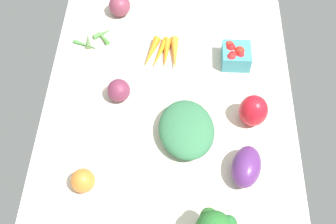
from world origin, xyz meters
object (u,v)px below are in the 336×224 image
Objects in this scene: bell_pepper_red at (253,111)px; eggplant at (246,167)px; leafy_greens_clump at (186,129)px; heirloom_tomato_orange at (83,181)px; red_onion_near_basket at (120,6)px; red_onion_center at (119,90)px; carrot_bunch at (164,53)px; berry_basket at (235,55)px; okra_pile at (95,39)px.

eggplant is at bearing -9.51° from bell_pepper_red.
leafy_greens_clump is at bearing -112.10° from eggplant.
heirloom_tomato_orange is 43.68cm from eggplant.
eggplant is at bearing 33.53° from red_onion_near_basket.
red_onion_center reaches higher than carrot_bunch.
berry_basket reaches higher than okra_pile.
berry_basket is at bearing 85.67° from carrot_bunch.
eggplant reaches higher than carrot_bunch.
bell_pepper_red is at bearing 107.39° from leafy_greens_clump.
red_onion_near_basket reaches higher than carrot_bunch.
leafy_greens_clump is at bearing -72.61° from bell_pepper_red.
carrot_bunch is (-47.11, 19.27, -1.99)cm from heirloom_tomato_orange.
red_onion_near_basket is at bearing -174.68° from red_onion_center.
eggplant reaches higher than heirloom_tomato_orange.
carrot_bunch is at bearing -165.37° from leafy_greens_clump.
heirloom_tomato_orange is 50.94cm from carrot_bunch.
berry_basket is 44.43cm from red_onion_near_basket.
red_onion_near_basket reaches higher than red_onion_center.
red_onion_near_basket is at bearing -153.97° from leafy_greens_clump.
red_onion_center is at bearing 167.72° from heirloom_tomato_orange.
bell_pepper_red is 1.36× the size of red_onion_near_basket.
carrot_bunch is at bearing 40.30° from red_onion_near_basket.
eggplant reaches higher than red_onion_center.
eggplant is (24.34, 36.84, 0.40)cm from red_onion_center.
eggplant is at bearing 44.81° from okra_pile.
okra_pile is at bearing -139.26° from leafy_greens_clump.
carrot_bunch is 1.85× the size of red_onion_near_basket.
heirloom_tomato_orange is 0.64× the size of bell_pepper_red.
red_onion_center is at bearing 5.32° from red_onion_near_basket.
red_onion_center reaches higher than heirloom_tomato_orange.
berry_basket reaches higher than carrot_bunch.
bell_pepper_red is 61.11cm from red_onion_near_basket.
heirloom_tomato_orange is at bearing -69.55° from eggplant.
red_onion_center is (-29.81, 6.49, 0.25)cm from heirloom_tomato_orange.
leafy_greens_clump reaches higher than okra_pile.
red_onion_near_basket reaches higher than okra_pile.
bell_pepper_red reaches higher than red_onion_near_basket.
heirloom_tomato_orange is 62.07cm from berry_basket.
red_onion_near_basket is at bearing 151.35° from okra_pile.
eggplant is at bearing 54.66° from leafy_greens_clump.
red_onion_center reaches higher than okra_pile.
heirloom_tomato_orange is at bearing -12.28° from red_onion_center.
heirloom_tomato_orange is 32.01cm from leafy_greens_clump.
okra_pile is 1.70× the size of red_onion_near_basket.
red_onion_center is 21.63cm from carrot_bunch.
berry_basket is 39.09cm from red_onion_center.
red_onion_near_basket is at bearing -133.22° from eggplant.
red_onion_near_basket is (-49.23, -24.05, 0.33)cm from leafy_greens_clump.
eggplant reaches higher than leafy_greens_clump.
bell_pepper_red is at bearing 44.94° from red_onion_near_basket.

